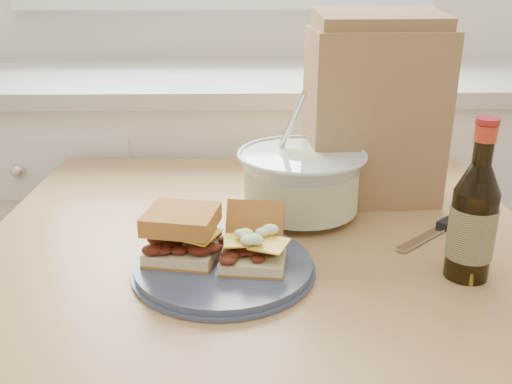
{
  "coord_description": "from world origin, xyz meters",
  "views": [
    {
      "loc": [
        0.06,
        0.05,
        1.21
      ],
      "look_at": [
        0.08,
        0.93,
        0.87
      ],
      "focal_mm": 40.0,
      "sensor_mm": 36.0,
      "label": 1
    }
  ],
  "objects_px": {
    "paper_bag": "(373,117)",
    "dining_table": "(261,306)",
    "plate": "(224,266)",
    "beer_bottle": "(473,220)",
    "coleslaw_bowl": "(301,185)"
  },
  "relations": [
    {
      "from": "paper_bag",
      "to": "dining_table",
      "type": "bearing_deg",
      "value": -137.77
    },
    {
      "from": "dining_table",
      "to": "plate",
      "type": "height_order",
      "value": "plate"
    },
    {
      "from": "plate",
      "to": "beer_bottle",
      "type": "xyz_separation_m",
      "value": [
        0.36,
        -0.02,
        0.08
      ]
    },
    {
      "from": "dining_table",
      "to": "beer_bottle",
      "type": "bearing_deg",
      "value": -17.96
    },
    {
      "from": "dining_table",
      "to": "beer_bottle",
      "type": "xyz_separation_m",
      "value": [
        0.3,
        -0.11,
        0.21
      ]
    },
    {
      "from": "plate",
      "to": "coleslaw_bowl",
      "type": "bearing_deg",
      "value": 57.52
    },
    {
      "from": "dining_table",
      "to": "paper_bag",
      "type": "xyz_separation_m",
      "value": [
        0.22,
        0.22,
        0.28
      ]
    },
    {
      "from": "paper_bag",
      "to": "plate",
      "type": "bearing_deg",
      "value": -135.24
    },
    {
      "from": "coleslaw_bowl",
      "to": "paper_bag",
      "type": "xyz_separation_m",
      "value": [
        0.14,
        0.09,
        0.1
      ]
    },
    {
      "from": "beer_bottle",
      "to": "plate",
      "type": "bearing_deg",
      "value": 165.32
    },
    {
      "from": "dining_table",
      "to": "paper_bag",
      "type": "relative_size",
      "value": 2.96
    },
    {
      "from": "plate",
      "to": "paper_bag",
      "type": "bearing_deg",
      "value": 47.6
    },
    {
      "from": "dining_table",
      "to": "coleslaw_bowl",
      "type": "height_order",
      "value": "coleslaw_bowl"
    },
    {
      "from": "dining_table",
      "to": "plate",
      "type": "distance_m",
      "value": 0.16
    },
    {
      "from": "dining_table",
      "to": "beer_bottle",
      "type": "relative_size",
      "value": 4.04
    }
  ]
}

